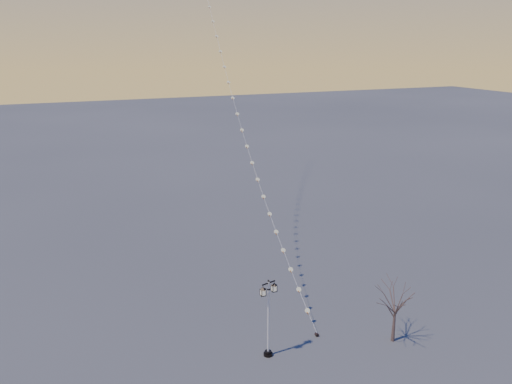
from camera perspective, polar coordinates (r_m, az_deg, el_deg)
ground at (r=33.07m, az=5.59°, el=-17.69°), size 300.00×300.00×0.00m
street_lamp at (r=31.49m, az=1.39°, el=-13.47°), size 1.26×0.67×5.08m
bare_tree at (r=34.08m, az=15.29°, el=-11.82°), size 2.35×2.35×3.90m
kite_train at (r=50.25m, az=-2.65°, el=14.55°), size 4.98×43.74×33.87m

